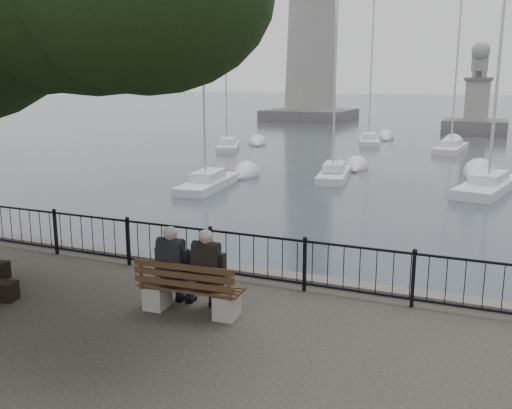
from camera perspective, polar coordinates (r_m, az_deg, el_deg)
The scene contains 13 objects.
harbor at distance 11.97m, azimuth 0.95°, elevation -9.39°, with size 260.00×260.00×1.20m.
railing at distance 11.18m, azimuth -0.00°, elevation -5.22°, with size 22.06×0.06×1.00m.
bench at distance 9.94m, azimuth -6.61°, elevation -8.95°, with size 1.86×0.67×0.97m.
person_left at distance 10.03m, azimuth -8.06°, elevation -6.54°, with size 0.46×0.78×1.53m.
person_right at distance 9.76m, azimuth -4.61°, elevation -7.00°, with size 0.46×0.78×1.53m.
lighthouse at distance 73.22m, azimuth 5.64°, elevation 18.70°, with size 10.16×10.16×31.05m.
lion_monument at distance 57.35m, azimuth 21.16°, elevation 8.69°, with size 5.62×5.62×8.39m.
sailboat_a at distance 26.63m, azimuth -4.80°, elevation 2.33°, with size 1.99×5.25×10.44m.
sailboat_b at distance 29.45m, azimuth 7.80°, elevation 3.24°, with size 2.08×4.97×10.41m.
sailboat_c at distance 27.84m, azimuth 22.21°, elevation 1.95°, with size 2.92×6.24×12.63m.
sailboat_e at distance 41.84m, azimuth -2.79°, elevation 6.06°, with size 3.16×5.17×11.75m.
sailboat_f at distance 42.67m, azimuth 18.93°, elevation 5.50°, with size 2.08×5.81×11.75m.
sailboat_h at distance 46.23m, azimuth 11.24°, elevation 6.41°, with size 2.72×5.54×11.45m.
Camera 1 is at (4.18, -7.30, 3.93)m, focal length 40.00 mm.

